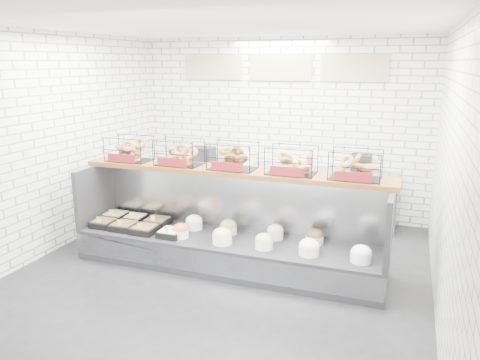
% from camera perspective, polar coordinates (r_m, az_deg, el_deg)
% --- Properties ---
extents(ground, '(5.50, 5.50, 0.00)m').
position_cam_1_polar(ground, '(5.95, -2.65, -11.61)').
color(ground, black).
rests_on(ground, ground).
extents(room_shell, '(5.02, 5.51, 3.01)m').
position_cam_1_polar(room_shell, '(5.94, -0.62, 9.05)').
color(room_shell, white).
rests_on(room_shell, ground).
extents(display_case, '(4.00, 0.90, 1.20)m').
position_cam_1_polar(display_case, '(6.12, -1.61, -7.51)').
color(display_case, black).
rests_on(display_case, ground).
extents(bagel_shelf, '(4.10, 0.50, 0.40)m').
position_cam_1_polar(bagel_shelf, '(5.97, -0.91, 2.51)').
color(bagel_shelf, '#4F2B11').
rests_on(bagel_shelf, display_case).
extents(prep_counter, '(4.00, 0.60, 1.20)m').
position_cam_1_polar(prep_counter, '(7.95, 4.03, -1.33)').
color(prep_counter, '#93969B').
rests_on(prep_counter, ground).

